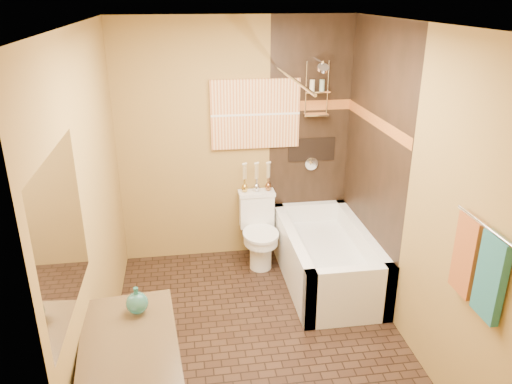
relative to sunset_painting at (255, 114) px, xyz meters
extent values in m
plane|color=black|center=(-0.20, -1.48, -1.55)|extent=(3.00, 3.00, 0.00)
cube|color=olive|center=(-1.40, -1.48, -0.30)|extent=(0.02, 3.00, 2.50)
cube|color=olive|center=(1.00, -1.48, -0.30)|extent=(0.02, 3.00, 2.50)
cube|color=olive|center=(-0.20, 0.02, -0.30)|extent=(2.40, 0.02, 2.50)
cube|color=olive|center=(-0.20, -2.98, -0.30)|extent=(2.40, 0.02, 2.50)
plane|color=silver|center=(-0.20, -1.48, 0.95)|extent=(3.00, 3.00, 0.00)
cube|color=black|center=(0.57, 0.01, -0.30)|extent=(0.85, 0.01, 2.50)
cube|color=black|center=(0.99, -0.73, -0.30)|extent=(0.01, 1.50, 2.50)
cube|color=#9C471C|center=(0.57, 0.00, 0.07)|extent=(0.85, 0.01, 0.10)
cube|color=#9C471C|center=(0.98, -0.73, 0.07)|extent=(0.01, 1.50, 0.10)
cube|color=black|center=(0.60, 0.01, -0.40)|extent=(0.50, 0.01, 0.25)
cylinder|color=silver|center=(0.60, -0.12, 0.53)|extent=(0.02, 0.26, 0.02)
cylinder|color=silver|center=(0.60, -0.28, 0.48)|extent=(0.11, 0.11, 0.09)
cylinder|color=silver|center=(0.60, -0.01, -0.55)|extent=(0.14, 0.02, 0.14)
cylinder|color=silver|center=(0.20, -0.73, 0.47)|extent=(0.03, 1.55, 0.03)
cylinder|color=silver|center=(0.95, -2.53, -0.10)|extent=(0.02, 0.55, 0.02)
cube|color=#1C595E|center=(0.96, -2.66, -0.37)|extent=(0.05, 0.22, 0.52)
cube|color=#9B4D1C|center=(0.96, -2.40, -0.37)|extent=(0.05, 0.22, 0.52)
cube|color=#CA642F|center=(0.00, 0.00, 0.00)|extent=(0.90, 0.04, 0.70)
cube|color=white|center=(-1.39, -2.40, -0.05)|extent=(0.01, 1.00, 0.90)
cube|color=white|center=(0.60, -1.43, -1.27)|extent=(0.80, 0.10, 0.55)
cube|color=white|center=(0.60, -0.03, -1.27)|extent=(0.80, 0.10, 0.55)
cube|color=white|center=(0.25, -0.73, -1.27)|extent=(0.10, 1.50, 0.55)
cube|color=white|center=(0.95, -0.73, -1.27)|extent=(0.10, 1.50, 0.55)
cube|color=white|center=(0.60, -0.73, -1.38)|extent=(0.64, 1.34, 0.35)
cube|color=white|center=(0.00, -0.09, -1.02)|extent=(0.36, 0.16, 0.36)
cube|color=white|center=(0.00, -0.09, -0.82)|extent=(0.38, 0.18, 0.04)
cylinder|color=white|center=(0.00, -0.37, -1.37)|extent=(0.23, 0.23, 0.36)
cylinder|color=white|center=(0.00, -0.37, -1.21)|extent=(0.35, 0.35, 0.09)
cylinder|color=white|center=(0.00, -0.37, -1.16)|extent=(0.37, 0.37, 0.03)
cube|color=black|center=(-1.11, -2.40, -0.76)|extent=(0.64, 0.96, 0.04)
camera|label=1|loc=(-0.73, -4.88, 1.14)|focal=35.00mm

